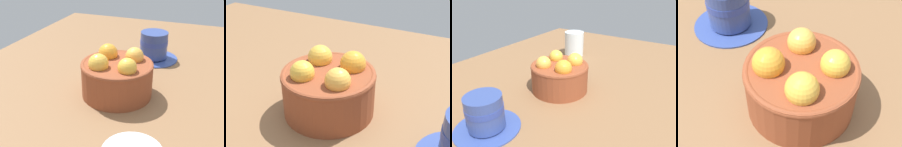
% 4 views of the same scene
% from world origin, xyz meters
% --- Properties ---
extents(ground_plane, '(1.24, 0.85, 0.04)m').
position_xyz_m(ground_plane, '(0.00, 0.00, -0.02)').
color(ground_plane, brown).
extents(terracotta_bowl, '(0.15, 0.15, 0.10)m').
position_xyz_m(terracotta_bowl, '(0.00, 0.00, 0.05)').
color(terracotta_bowl, brown).
rests_on(terracotta_bowl, ground_plane).
extents(coffee_cup, '(0.14, 0.14, 0.08)m').
position_xyz_m(coffee_cup, '(0.22, -0.03, 0.04)').
color(coffee_cup, '#354A93').
rests_on(coffee_cup, ground_plane).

